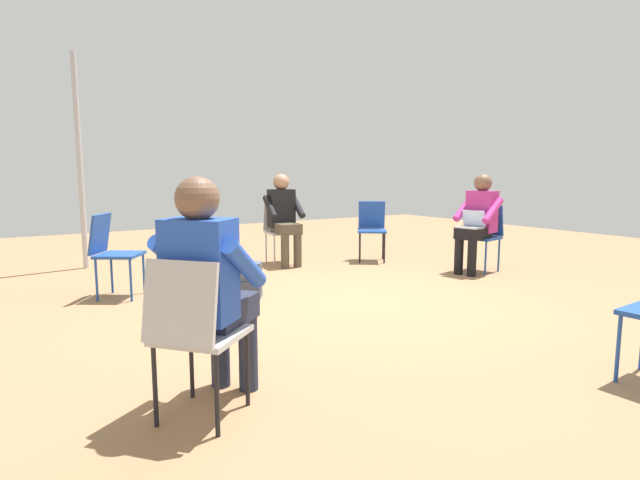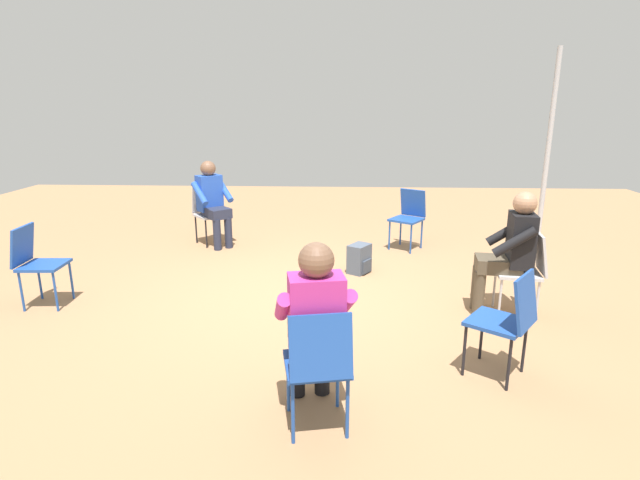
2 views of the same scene
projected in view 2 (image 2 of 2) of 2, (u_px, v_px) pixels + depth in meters
name	position (u px, v px, depth m)	size (l,w,h in m)	color
ground_plane	(299.00, 297.00, 5.43)	(14.89, 14.89, 0.00)	#99704C
chair_southeast	(508.00, 317.00, 3.72)	(0.58, 0.57, 0.85)	#1E4799
chair_west	(36.00, 260.00, 5.09)	(0.46, 0.42, 0.85)	#1E4799
chair_northwest	(208.00, 210.00, 7.43)	(0.58, 0.59, 0.85)	#B7B7BC
chair_east	(526.00, 267.00, 4.85)	(0.48, 0.45, 0.85)	#B7B7BC
chair_south	(318.00, 361.00, 3.08)	(0.47, 0.50, 0.85)	#1E4799
chair_northeast	(409.00, 215.00, 7.15)	(0.57, 0.58, 0.85)	#1E4799
person_with_laptop	(314.00, 321.00, 3.19)	(0.56, 0.57, 1.24)	black
person_in_black	(510.00, 247.00, 4.83)	(0.55, 0.54, 1.24)	#4C4233
person_in_blue	(213.00, 199.00, 7.25)	(0.63, 0.63, 1.24)	#23283D
backpack_near_laptop_user	(359.00, 260.00, 6.18)	(0.32, 0.34, 0.36)	#475160
tent_pole_near	(548.00, 153.00, 6.85)	(0.07, 0.07, 2.76)	#B2B2B7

